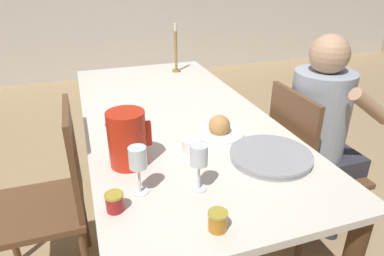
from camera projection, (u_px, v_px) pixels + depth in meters
ground_plane at (177, 228)px, 2.13m from camera, size 20.00×20.00×0.00m
dining_table at (174, 130)px, 1.83m from camera, size 0.91×1.96×0.78m
chair_person_side at (306, 167)px, 1.84m from camera, size 0.42×0.42×0.94m
chair_opposite at (52, 198)px, 1.59m from camera, size 0.42×0.42×0.94m
person_seated at (323, 127)px, 1.80m from camera, size 0.39×0.41×1.19m
red_pitcher at (127, 139)px, 1.29m from camera, size 0.17×0.15×0.22m
wine_glass_water at (138, 160)px, 1.12m from camera, size 0.06×0.06×0.18m
wine_glass_juice at (199, 158)px, 1.14m from camera, size 0.06×0.06×0.17m
teacup_near_person at (191, 147)px, 1.41m from camera, size 0.13×0.13×0.06m
serving_tray at (271, 156)px, 1.36m from camera, size 0.33×0.33×0.03m
bread_plate at (219, 129)px, 1.56m from camera, size 0.23×0.23×0.10m
jam_jar_amber at (115, 201)px, 1.08m from camera, size 0.06×0.06×0.06m
jam_jar_red at (218, 220)px, 1.00m from camera, size 0.06×0.06×0.06m
candlestick_tall at (176, 53)px, 2.44m from camera, size 0.06×0.06×0.34m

